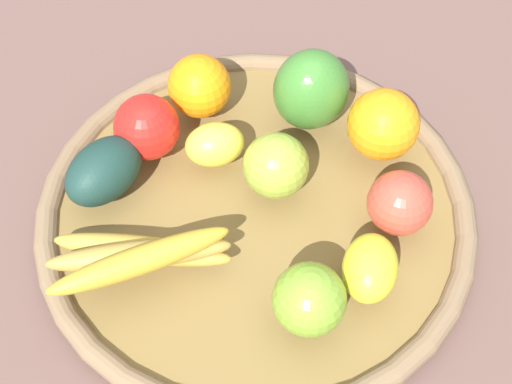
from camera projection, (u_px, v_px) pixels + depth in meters
The scene contains 13 objects.
ground_plane at pixel (256, 220), 0.78m from camera, with size 2.40×2.40×0.00m, color brown.
basket at pixel (256, 212), 0.77m from camera, with size 0.46×0.46×0.03m.
lemon_0 at pixel (215, 145), 0.77m from camera, with size 0.06×0.05×0.05m, color yellow.
apple_3 at pixel (309, 299), 0.65m from camera, with size 0.07×0.07×0.07m, color olive.
orange_1 at pixel (199, 86), 0.81m from camera, with size 0.07×0.07×0.07m, color orange.
apple_0 at pixel (276, 166), 0.74m from camera, with size 0.07×0.07×0.07m, color #91AA38.
banana_bunch at pixel (140, 255), 0.69m from camera, with size 0.10×0.18×0.05m.
avocado at pixel (104, 171), 0.74m from camera, with size 0.09×0.06×0.06m, color #193731.
bell_pepper at pixel (311, 90), 0.79m from camera, with size 0.08×0.08×0.10m, color #3A762B.
lemon_1 at pixel (370, 268), 0.68m from camera, with size 0.07×0.05×0.05m, color yellow.
apple_2 at pixel (400, 203), 0.72m from camera, with size 0.07×0.07×0.07m, color #C84634.
apple_1 at pixel (147, 127), 0.77m from camera, with size 0.07×0.07×0.07m, color red.
orange_0 at pixel (383, 125), 0.77m from camera, with size 0.08×0.08×0.08m, color orange.
Camera 1 is at (-0.43, 0.01, 0.65)m, focal length 51.04 mm.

